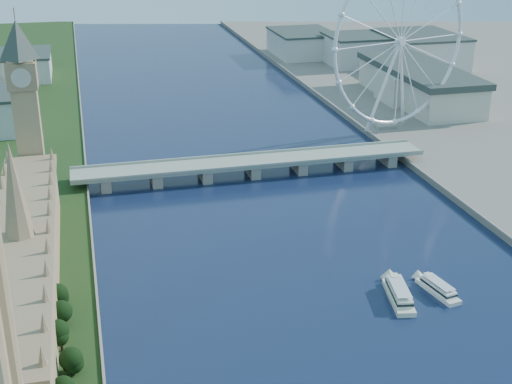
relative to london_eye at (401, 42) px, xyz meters
name	(u,v)px	position (x,y,z in m)	size (l,w,h in m)	color
parliament_range	(25,268)	(-247.98, -185.08, -49.04)	(24.00, 200.00, 70.00)	tan
big_ben	(24,91)	(-247.98, -77.08, -0.95)	(20.02, 20.02, 110.00)	tan
westminster_bridge	(252,165)	(-119.98, -55.08, -60.89)	(220.00, 22.00, 9.50)	gray
london_eye	(401,42)	(0.00, 0.00, 0.00)	(113.60, 39.12, 124.30)	silver
county_hall	(417,104)	(55.02, 74.92, -67.52)	(54.00, 144.00, 35.00)	beige
city_skyline	(227,61)	(-80.75, 205.00, -50.56)	(505.00, 280.00, 32.00)	beige
tour_boat_near	(398,299)	(-95.54, -216.95, -67.52)	(8.28, 32.28, 7.16)	beige
tour_boat_far	(438,293)	(-76.67, -216.13, -67.52)	(6.92, 27.22, 5.99)	silver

